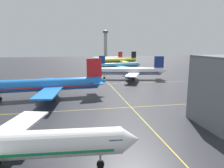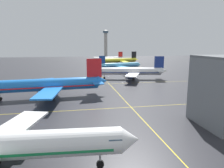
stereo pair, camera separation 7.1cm
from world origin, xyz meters
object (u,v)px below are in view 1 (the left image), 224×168
Objects in this scene: airliner_second_row at (48,85)px; airliner_third_row at (130,71)px; airliner_far_left_stand at (119,65)px; control_tower at (105,41)px; airliner_far_right_stand at (120,60)px; airliner_distant_taxiway at (108,59)px.

airliner_second_row is 49.23m from airliner_third_row.
airliner_second_row is 81.36m from airliner_far_left_stand.
airliner_second_row is 259.89m from control_tower.
airliner_far_left_stand is at bearing 85.90° from airliner_third_row.
airliner_far_left_stand is at bearing 60.40° from airliner_second_row.
airliner_far_right_stand is (49.39, 110.16, -0.41)m from airliner_second_row.
control_tower is at bearing 84.42° from airliner_third_row.
airliner_distant_taxiway is (44.03, 140.97, -0.75)m from airliner_second_row.
airliner_far_right_stand is at bearing 76.86° from airliner_far_left_stand.
airliner_third_row is at bearing -93.48° from airliner_distant_taxiway.
airliner_far_right_stand is 1.09× the size of airliner_distant_taxiway.
airliner_far_left_stand is 0.81× the size of control_tower.
airliner_third_row is 1.15× the size of airliner_far_left_stand.
airliner_far_left_stand is 0.89× the size of airliner_far_right_stand.
airliner_third_row reaches higher than airliner_far_right_stand.
control_tower is at bearing 82.38° from airliner_distant_taxiway.
control_tower is (18.74, 181.66, 19.94)m from airliner_far_left_stand.
airliner_third_row is 1.02× the size of airliner_far_right_stand.
airliner_second_row is at bearing -107.34° from airliner_distant_taxiway.
airliner_second_row is at bearing -114.15° from airliner_far_right_stand.
control_tower reaches higher than airliner_distant_taxiway.
airliner_second_row reaches higher than airliner_third_row.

